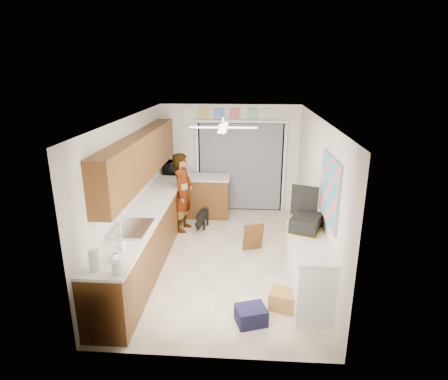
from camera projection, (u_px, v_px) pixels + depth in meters
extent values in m
plane|color=beige|center=(223.00, 257.00, 6.81)|extent=(5.00, 5.00, 0.00)
plane|color=white|center=(222.00, 118.00, 6.04)|extent=(5.00, 5.00, 0.00)
plane|color=silver|center=(230.00, 158.00, 8.80)|extent=(3.20, 0.00, 3.20)
plane|color=silver|center=(206.00, 264.00, 4.05)|extent=(3.20, 0.00, 3.20)
plane|color=silver|center=(131.00, 190.00, 6.53)|extent=(0.00, 5.00, 5.00)
plane|color=silver|center=(317.00, 194.00, 6.32)|extent=(0.00, 5.00, 5.00)
cube|color=brown|center=(151.00, 232.00, 6.76)|extent=(0.60, 4.80, 0.90)
cube|color=white|center=(150.00, 208.00, 6.61)|extent=(0.62, 4.80, 0.04)
cube|color=brown|center=(141.00, 157.00, 6.54)|extent=(0.32, 4.00, 0.80)
cube|color=silver|center=(133.00, 229.00, 5.65)|extent=(0.50, 0.76, 0.06)
cylinder|color=silver|center=(120.00, 223.00, 5.63)|extent=(0.03, 0.03, 0.22)
cube|color=brown|center=(207.00, 197.00, 8.60)|extent=(1.00, 0.60, 0.90)
cube|color=white|center=(207.00, 177.00, 8.46)|extent=(1.04, 0.64, 0.04)
cube|color=black|center=(240.00, 167.00, 8.81)|extent=(2.00, 0.06, 2.10)
cube|color=gray|center=(240.00, 168.00, 8.78)|extent=(1.90, 0.03, 2.05)
cube|color=white|center=(197.00, 167.00, 8.85)|extent=(0.06, 0.04, 2.10)
cube|color=white|center=(284.00, 168.00, 8.72)|extent=(0.06, 0.04, 2.10)
cube|color=white|center=(241.00, 122.00, 8.45)|extent=(2.10, 0.04, 0.06)
cube|color=gold|center=(204.00, 113.00, 8.48)|extent=(0.22, 0.02, 0.22)
cube|color=#5189DA|center=(219.00, 113.00, 8.46)|extent=(0.22, 0.02, 0.22)
cube|color=#DE5358|center=(235.00, 113.00, 8.44)|extent=(0.22, 0.02, 0.22)
cube|color=#6EC084|center=(252.00, 114.00, 8.41)|extent=(0.22, 0.02, 0.22)
cube|color=beige|center=(270.00, 114.00, 8.38)|extent=(0.22, 0.02, 0.22)
cube|color=silver|center=(189.00, 113.00, 8.50)|extent=(0.22, 0.02, 0.26)
cube|color=white|center=(309.00, 271.00, 5.45)|extent=(0.50, 1.40, 0.90)
cube|color=white|center=(311.00, 242.00, 5.30)|extent=(0.54, 1.44, 0.04)
cube|color=#FF5D7E|center=(329.00, 189.00, 5.25)|extent=(0.03, 1.15, 0.95)
cube|color=white|center=(223.00, 128.00, 6.28)|extent=(1.14, 1.14, 0.24)
imported|color=black|center=(172.00, 167.00, 8.70)|extent=(0.39, 0.52, 0.27)
imported|color=white|center=(114.00, 257.00, 4.74)|extent=(0.15, 0.15, 0.10)
cylinder|color=silver|center=(117.00, 268.00, 4.43)|extent=(0.12, 0.12, 0.15)
cylinder|color=silver|center=(123.00, 245.00, 5.03)|extent=(0.10, 0.10, 0.14)
cylinder|color=white|center=(94.00, 260.00, 4.49)|extent=(0.16, 0.16, 0.28)
cube|color=black|center=(306.00, 223.00, 5.63)|extent=(0.56, 0.63, 0.22)
cube|color=yellow|center=(305.00, 230.00, 5.66)|extent=(0.63, 0.70, 0.02)
cube|color=black|center=(304.00, 201.00, 5.82)|extent=(0.40, 0.19, 0.50)
cube|color=olive|center=(285.00, 300.00, 5.31)|extent=(0.50, 0.43, 0.26)
cube|color=#161737|center=(251.00, 315.00, 5.01)|extent=(0.47, 0.43, 0.24)
cube|color=brown|center=(253.00, 237.00, 6.95)|extent=(0.40, 0.25, 0.56)
imported|color=white|center=(183.00, 192.00, 7.72)|extent=(0.49, 0.66, 1.66)
cube|color=black|center=(203.00, 218.00, 8.00)|extent=(0.31, 0.57, 0.42)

